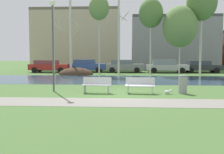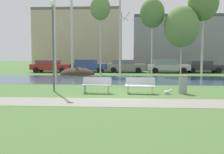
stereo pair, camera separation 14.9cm
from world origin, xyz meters
name	(u,v)px [view 1 (the left image)]	position (x,y,z in m)	size (l,w,h in m)	color
ground_plane	(122,78)	(0.00, 10.00, 0.00)	(120.00, 120.00, 0.00)	#476B33
paved_path_strip	(116,102)	(0.00, -2.36, 0.01)	(60.00, 2.25, 0.01)	gray
river_band	(122,79)	(0.00, 8.77, 0.00)	(80.00, 8.20, 0.01)	#2D475B
soil_mound	(76,75)	(-4.90, 13.87, 0.00)	(3.64, 2.50, 1.51)	#423021
bench_left	(97,85)	(-1.19, 0.57, 0.47)	(1.64, 0.68, 0.87)	silver
bench_right	(140,85)	(1.20, 0.57, 0.47)	(1.64, 0.68, 0.87)	silver
trash_bin	(183,84)	(3.52, 0.68, 0.52)	(0.48, 0.48, 0.99)	gray
seagull	(168,92)	(2.69, 0.36, 0.13)	(0.48, 0.18, 0.27)	white
streetlamp	(53,30)	(-3.73, 1.09, 3.48)	(0.32, 0.32, 5.19)	#4C4C51
birch_far_left	(54,35)	(-7.38, 14.69, 4.19)	(1.37, 2.42, 8.25)	beige
birch_left	(71,36)	(-5.65, 15.08, 4.07)	(1.14, 1.97, 8.05)	beige
birch_center_left	(99,8)	(-2.52, 14.29, 6.83)	(2.09, 2.09, 8.82)	#BCB7A8
birch_center	(119,36)	(-0.46, 14.47, 3.99)	(1.16, 1.89, 7.82)	beige
birch_center_right	(151,13)	(2.83, 14.65, 6.32)	(2.53, 2.53, 8.13)	beige
birch_right	(180,27)	(5.74, 14.13, 4.90)	(3.49, 3.49, 7.00)	#BCB7A8
birch_far_right	(202,3)	(7.93, 14.56, 7.32)	(3.07, 3.07, 9.42)	beige
parked_van_nearest_red	(49,66)	(-8.73, 17.27, 0.77)	(4.65, 2.03, 1.43)	maroon
parked_sedan_second_blue	(87,65)	(-4.42, 18.17, 0.80)	(4.35, 2.11, 1.50)	#2D4793
parked_hatch_third_grey	(124,66)	(0.02, 17.90, 0.79)	(4.30, 2.07, 1.48)	slate
parked_wagon_fourth_silver	(166,66)	(4.85, 17.55, 0.79)	(4.76, 2.02, 1.50)	#B2B5BC
parked_suv_fifth_dark	(201,66)	(8.91, 17.94, 0.74)	(4.36, 2.17, 1.37)	#282B30
building_beige_block	(78,39)	(-7.32, 28.61, 4.41)	(12.81, 7.66, 8.83)	#BCAD8E
building_grey_warehouse	(173,43)	(7.07, 27.08, 3.77)	(12.02, 7.11, 7.53)	gray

